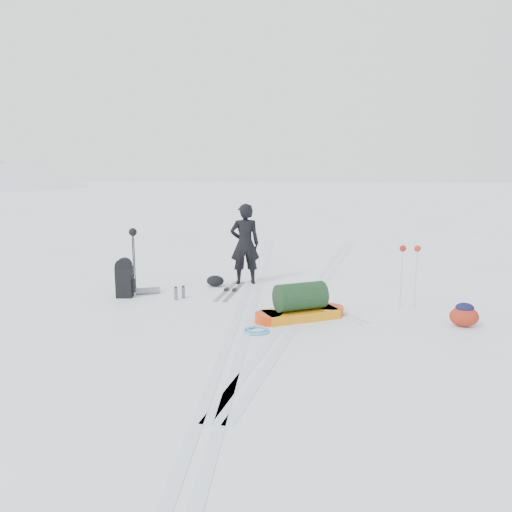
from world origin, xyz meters
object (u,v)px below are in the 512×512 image
at_px(pulk_sled, 300,305).
at_px(ski_poles_black, 133,240).
at_px(expedition_rucksack, 127,279).
at_px(skier, 245,244).

xyz_separation_m(pulk_sled, ski_poles_black, (-3.65, 1.42, 0.90)).
bearing_deg(expedition_rucksack, pulk_sled, -24.73).
height_order(skier, ski_poles_black, skier).
height_order(expedition_rucksack, ski_poles_black, ski_poles_black).
bearing_deg(skier, ski_poles_black, 11.91).
relative_size(pulk_sled, expedition_rucksack, 2.08).
relative_size(pulk_sled, ski_poles_black, 1.22).
distance_m(skier, expedition_rucksack, 2.79).
bearing_deg(pulk_sled, ski_poles_black, 128.57).
distance_m(skier, pulk_sled, 3.08).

